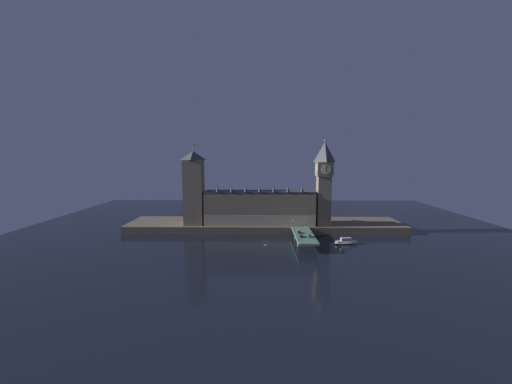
{
  "coord_description": "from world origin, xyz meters",
  "views": [
    {
      "loc": [
        -3.52,
        -213.37,
        60.0
      ],
      "look_at": [
        -6.94,
        20.0,
        32.39
      ],
      "focal_mm": 22.0,
      "sensor_mm": 36.0,
      "label": 1
    }
  ],
  "objects_px": {
    "clock_tower": "(324,181)",
    "street_lamp_near": "(298,233)",
    "pedestrian_mid_walk": "(312,232)",
    "car_northbound_trail": "(301,236)",
    "victoria_tower": "(194,188)",
    "car_southbound_lead": "(310,236)",
    "street_lamp_far": "(293,223)",
    "pedestrian_near_rail": "(298,239)",
    "boat_downstream": "(346,242)",
    "car_northbound_lead": "(299,232)",
    "pedestrian_far_rail": "(295,230)"
  },
  "relations": [
    {
      "from": "car_southbound_lead",
      "to": "pedestrian_near_rail",
      "type": "height_order",
      "value": "pedestrian_near_rail"
    },
    {
      "from": "victoria_tower",
      "to": "boat_downstream",
      "type": "relative_size",
      "value": 3.98
    },
    {
      "from": "pedestrian_mid_walk",
      "to": "car_northbound_lead",
      "type": "bearing_deg",
      "value": -177.74
    },
    {
      "from": "car_southbound_lead",
      "to": "boat_downstream",
      "type": "distance_m",
      "value": 26.73
    },
    {
      "from": "car_northbound_lead",
      "to": "victoria_tower",
      "type": "bearing_deg",
      "value": 158.82
    },
    {
      "from": "clock_tower",
      "to": "boat_downstream",
      "type": "bearing_deg",
      "value": -74.25
    },
    {
      "from": "street_lamp_far",
      "to": "boat_downstream",
      "type": "xyz_separation_m",
      "value": [
        34.19,
        -15.95,
        -9.09
      ]
    },
    {
      "from": "clock_tower",
      "to": "car_northbound_lead",
      "type": "relative_size",
      "value": 15.67
    },
    {
      "from": "pedestrian_near_rail",
      "to": "street_lamp_far",
      "type": "height_order",
      "value": "street_lamp_far"
    },
    {
      "from": "car_northbound_lead",
      "to": "car_northbound_trail",
      "type": "distance_m",
      "value": 10.49
    },
    {
      "from": "pedestrian_near_rail",
      "to": "car_northbound_trail",
      "type": "bearing_deg",
      "value": 70.02
    },
    {
      "from": "pedestrian_far_rail",
      "to": "street_lamp_far",
      "type": "xyz_separation_m",
      "value": [
        -0.4,
        7.48,
        3.28
      ]
    },
    {
      "from": "car_southbound_lead",
      "to": "pedestrian_far_rail",
      "type": "xyz_separation_m",
      "value": [
        -8.39,
        14.76,
        0.31
      ]
    },
    {
      "from": "clock_tower",
      "to": "street_lamp_far",
      "type": "distance_m",
      "value": 42.31
    },
    {
      "from": "car_southbound_lead",
      "to": "pedestrian_far_rail",
      "type": "height_order",
      "value": "pedestrian_far_rail"
    },
    {
      "from": "victoria_tower",
      "to": "car_northbound_trail",
      "type": "height_order",
      "value": "victoria_tower"
    },
    {
      "from": "victoria_tower",
      "to": "street_lamp_near",
      "type": "relative_size",
      "value": 9.03
    },
    {
      "from": "car_southbound_lead",
      "to": "car_northbound_trail",
      "type": "bearing_deg",
      "value": 178.43
    },
    {
      "from": "pedestrian_near_rail",
      "to": "street_lamp_near",
      "type": "xyz_separation_m",
      "value": [
        -0.4,
        0.34,
        3.53
      ]
    },
    {
      "from": "victoria_tower",
      "to": "boat_downstream",
      "type": "height_order",
      "value": "victoria_tower"
    },
    {
      "from": "clock_tower",
      "to": "pedestrian_near_rail",
      "type": "xyz_separation_m",
      "value": [
        -24.54,
        -46.6,
        -33.18
      ]
    },
    {
      "from": "car_northbound_trail",
      "to": "pedestrian_far_rail",
      "type": "bearing_deg",
      "value": 100.85
    },
    {
      "from": "car_southbound_lead",
      "to": "street_lamp_near",
      "type": "xyz_separation_m",
      "value": [
        -8.79,
        -7.2,
        3.69
      ]
    },
    {
      "from": "car_northbound_lead",
      "to": "street_lamp_far",
      "type": "relative_size",
      "value": 0.61
    },
    {
      "from": "car_northbound_trail",
      "to": "car_southbound_lead",
      "type": "bearing_deg",
      "value": -1.57
    },
    {
      "from": "pedestrian_mid_walk",
      "to": "car_northbound_trail",
      "type": "bearing_deg",
      "value": -127.8
    },
    {
      "from": "street_lamp_near",
      "to": "victoria_tower",
      "type": "bearing_deg",
      "value": 147.39
    },
    {
      "from": "car_northbound_trail",
      "to": "street_lamp_near",
      "type": "xyz_separation_m",
      "value": [
        -3.2,
        -7.36,
        3.72
      ]
    },
    {
      "from": "victoria_tower",
      "to": "pedestrian_far_rail",
      "type": "relative_size",
      "value": 34.05
    },
    {
      "from": "boat_downstream",
      "to": "car_northbound_trail",
      "type": "bearing_deg",
      "value": -168.8
    },
    {
      "from": "pedestrian_mid_walk",
      "to": "pedestrian_far_rail",
      "type": "relative_size",
      "value": 0.86
    },
    {
      "from": "street_lamp_near",
      "to": "street_lamp_far",
      "type": "xyz_separation_m",
      "value": [
        0.0,
        29.44,
        -0.1
      ]
    },
    {
      "from": "car_southbound_lead",
      "to": "pedestrian_near_rail",
      "type": "xyz_separation_m",
      "value": [
        -8.39,
        -7.54,
        0.16
      ]
    },
    {
      "from": "pedestrian_mid_walk",
      "to": "street_lamp_near",
      "type": "relative_size",
      "value": 0.23
    },
    {
      "from": "street_lamp_near",
      "to": "street_lamp_far",
      "type": "distance_m",
      "value": 29.44
    },
    {
      "from": "street_lamp_near",
      "to": "pedestrian_far_rail",
      "type": "bearing_deg",
      "value": 88.96
    },
    {
      "from": "car_southbound_lead",
      "to": "street_lamp_near",
      "type": "height_order",
      "value": "street_lamp_near"
    },
    {
      "from": "car_southbound_lead",
      "to": "pedestrian_mid_walk",
      "type": "relative_size",
      "value": 2.75
    },
    {
      "from": "car_northbound_lead",
      "to": "car_northbound_trail",
      "type": "height_order",
      "value": "car_northbound_lead"
    },
    {
      "from": "car_southbound_lead",
      "to": "street_lamp_far",
      "type": "xyz_separation_m",
      "value": [
        -8.79,
        22.24,
        3.59
      ]
    },
    {
      "from": "pedestrian_mid_walk",
      "to": "victoria_tower",
      "type": "bearing_deg",
      "value": 160.89
    },
    {
      "from": "clock_tower",
      "to": "street_lamp_near",
      "type": "height_order",
      "value": "clock_tower"
    },
    {
      "from": "boat_downstream",
      "to": "pedestrian_near_rail",
      "type": "bearing_deg",
      "value": -157.73
    },
    {
      "from": "pedestrian_near_rail",
      "to": "car_southbound_lead",
      "type": "bearing_deg",
      "value": 41.94
    },
    {
      "from": "street_lamp_near",
      "to": "car_northbound_lead",
      "type": "bearing_deg",
      "value": 79.84
    },
    {
      "from": "pedestrian_far_rail",
      "to": "clock_tower",
      "type": "bearing_deg",
      "value": 44.72
    },
    {
      "from": "victoria_tower",
      "to": "street_lamp_near",
      "type": "height_order",
      "value": "victoria_tower"
    },
    {
      "from": "car_northbound_trail",
      "to": "pedestrian_near_rail",
      "type": "bearing_deg",
      "value": -109.98
    },
    {
      "from": "clock_tower",
      "to": "pedestrian_near_rail",
      "type": "height_order",
      "value": "clock_tower"
    },
    {
      "from": "street_lamp_near",
      "to": "pedestrian_mid_walk",
      "type": "bearing_deg",
      "value": 57.47
    }
  ]
}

